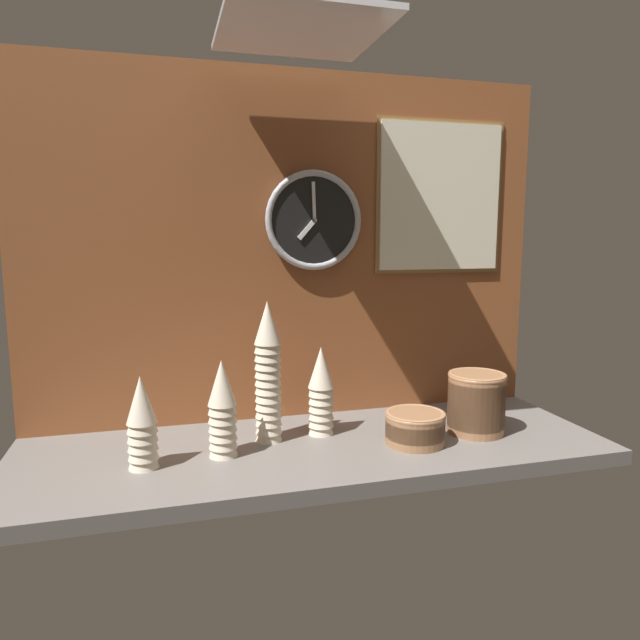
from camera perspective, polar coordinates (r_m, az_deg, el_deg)
The scene contains 11 objects.
ground_plane at distance 1.61m, azimuth -0.56°, elevation -12.84°, with size 1.60×0.56×0.04m, color slate.
wall_tiled_back at distance 1.76m, azimuth -2.81°, elevation 7.15°, with size 1.60×0.03×1.05m.
cup_stack_left at distance 1.47m, azimuth -17.38°, elevation -9.73°, with size 0.07×0.07×0.23m.
cup_stack_center_left at distance 1.50m, azimuth -9.74°, elevation -8.71°, with size 0.07×0.07×0.25m.
cup_stack_center at distance 1.57m, azimuth -5.22°, elevation -5.19°, with size 0.07×0.07×0.39m.
cup_stack_center_right at distance 1.63m, azimuth 0.09°, elevation -7.08°, with size 0.07×0.07×0.25m.
bowl_stack_right at distance 1.61m, azimuth 9.50°, elevation -10.46°, with size 0.17×0.17×0.09m.
bowl_stack_far_right at distance 1.72m, azimuth 15.36°, elevation -7.88°, with size 0.17×0.17×0.18m.
wall_clock at distance 1.74m, azimuth -0.63°, elevation 9.93°, with size 0.30×0.03×0.30m.
menu_board at distance 1.91m, azimuth 11.94°, elevation 11.92°, with size 0.44×0.01×0.48m.
ceiling_light_panel at distance 1.57m, azimuth -1.95°, elevation 27.07°, with size 0.40×0.40×0.02m.
Camera 1 is at (-0.38, -1.45, 0.57)m, focal length 32.00 mm.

